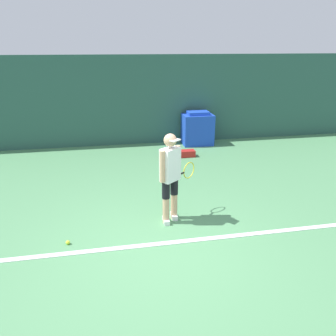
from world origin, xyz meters
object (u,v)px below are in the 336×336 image
covered_chair (197,129)px  equipment_bag (180,154)px  tennis_ball (68,242)px  tennis_player (171,174)px

covered_chair → equipment_bag: (-0.82, -1.15, -0.41)m
tennis_ball → tennis_player: bearing=14.6°
tennis_player → covered_chair: 4.96m
tennis_ball → covered_chair: 6.20m
equipment_bag → covered_chair: bearing=54.6°
covered_chair → tennis_player: bearing=-110.9°
tennis_player → equipment_bag: size_ratio=1.88×
tennis_player → covered_chair: (1.77, 4.62, -0.39)m
tennis_player → tennis_ball: (-1.76, -0.46, -0.86)m
tennis_player → equipment_bag: (0.95, 3.46, -0.81)m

